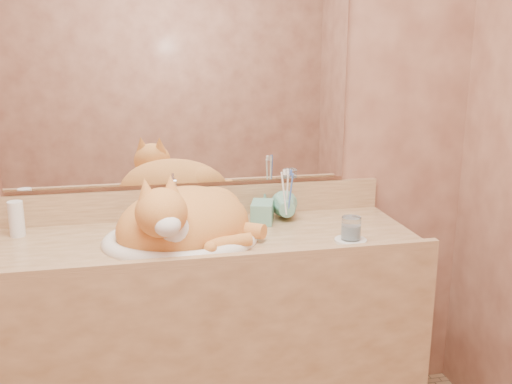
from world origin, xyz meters
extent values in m
cube|color=brown|center=(0.00, 1.00, 1.25)|extent=(2.40, 0.02, 2.50)
cube|color=white|center=(0.00, 0.99, 1.39)|extent=(1.30, 0.02, 0.80)
imported|color=#67A58E|center=(0.27, 0.81, 0.94)|extent=(0.10, 0.10, 0.18)
imported|color=#67A58E|center=(0.38, 0.83, 0.90)|extent=(0.12, 0.12, 0.10)
cylinder|color=white|center=(0.54, 0.58, 0.85)|extent=(0.11, 0.11, 0.01)
cylinder|color=silver|center=(0.54, 0.58, 0.90)|extent=(0.07, 0.07, 0.08)
cylinder|color=white|center=(-0.59, 0.88, 0.91)|extent=(0.05, 0.05, 0.13)
camera|label=1|loc=(-0.16, -1.17, 1.50)|focal=40.00mm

